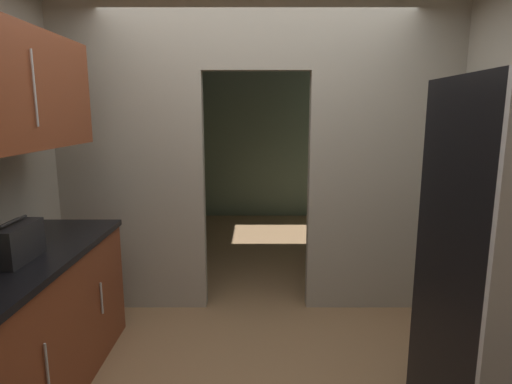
% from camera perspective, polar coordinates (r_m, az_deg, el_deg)
% --- Properties ---
extents(kitchen_partition, '(3.33, 0.12, 2.74)m').
position_cam_1_polar(kitchen_partition, '(3.52, 0.09, 6.85)').
color(kitchen_partition, '#ADA899').
rests_on(kitchen_partition, ground).
extents(adjoining_room_shell, '(3.33, 3.42, 2.74)m').
position_cam_1_polar(adjoining_room_shell, '(5.76, 0.01, 7.48)').
color(adjoining_room_shell, slate).
rests_on(adjoining_room_shell, ground).
extents(lower_cabinet_run, '(0.63, 1.71, 0.89)m').
position_cam_1_polar(lower_cabinet_run, '(2.91, -28.85, -16.10)').
color(lower_cabinet_run, brown).
rests_on(lower_cabinet_run, ground).
extents(boombox, '(0.16, 0.35, 0.23)m').
position_cam_1_polar(boombox, '(2.66, -30.03, -6.03)').
color(boombox, black).
rests_on(boombox, lower_cabinet_run).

